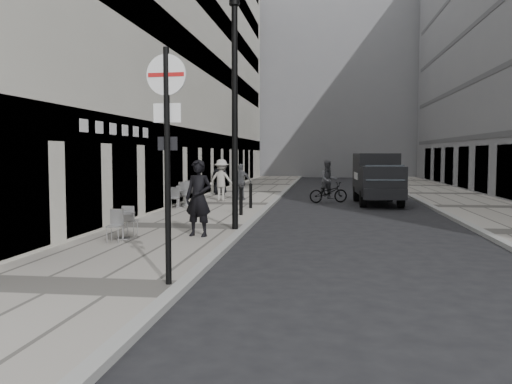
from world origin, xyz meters
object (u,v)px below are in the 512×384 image
panel_van (377,175)px  lamppost (235,99)px  cyclist (328,186)px  sign_post (167,134)px  walking_man (199,198)px

panel_van → lamppost: bearing=-118.7°
panel_van → cyclist: 2.33m
panel_van → cyclist: bearing=169.7°
sign_post → panel_van: sign_post is taller
sign_post → walking_man: bearing=101.5°
panel_van → sign_post: bearing=-108.7°
walking_man → lamppost: size_ratio=0.30×
lamppost → cyclist: 11.21m
lamppost → cyclist: bearing=75.0°
sign_post → lamppost: size_ratio=0.58×
lamppost → panel_van: size_ratio=1.35×
cyclist → panel_van: bearing=-28.6°
sign_post → lamppost: bearing=93.6°
walking_man → lamppost: lamppost is taller
walking_man → lamppost: bearing=78.1°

